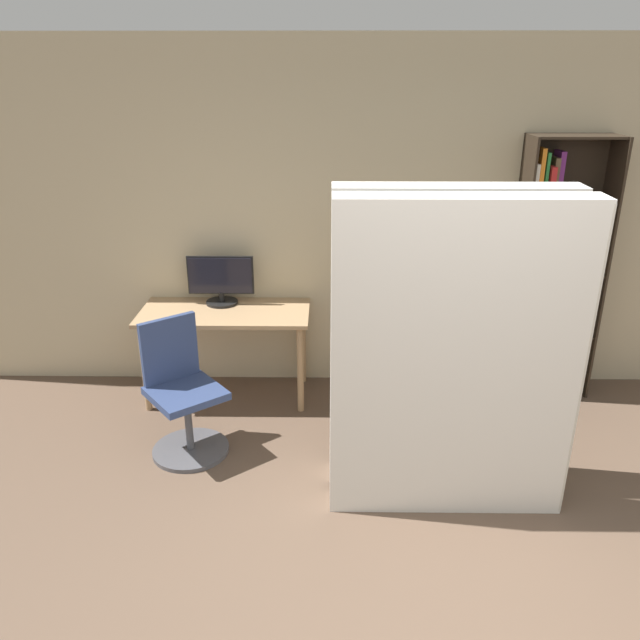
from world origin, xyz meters
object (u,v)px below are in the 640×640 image
object	(u,v)px
monitor	(221,280)
bookshelf	(544,280)
mattress_near	(455,365)
office_chair	(183,400)
mattress_far	(446,343)

from	to	relation	value
monitor	bookshelf	world-z (taller)	bookshelf
bookshelf	mattress_near	distance (m)	1.81
monitor	office_chair	bearing A→B (deg)	-98.20
mattress_far	bookshelf	bearing A→B (deg)	51.46
bookshelf	mattress_near	xyz separation A→B (m)	(-0.98, -1.52, 0.01)
bookshelf	mattress_near	world-z (taller)	bookshelf
monitor	office_chair	world-z (taller)	monitor
bookshelf	office_chair	bearing A→B (deg)	-160.41
office_chair	mattress_far	size ratio (longest dim) A/B	0.50
bookshelf	mattress_near	size ratio (longest dim) A/B	1.08
office_chair	mattress_far	xyz separation A→B (m)	(1.68, -0.28, 0.56)
office_chair	mattress_far	world-z (taller)	mattress_far
mattress_near	mattress_far	bearing A→B (deg)	90.00
office_chair	mattress_near	bearing A→B (deg)	-19.02
monitor	mattress_near	xyz separation A→B (m)	(1.54, -1.52, 0.01)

